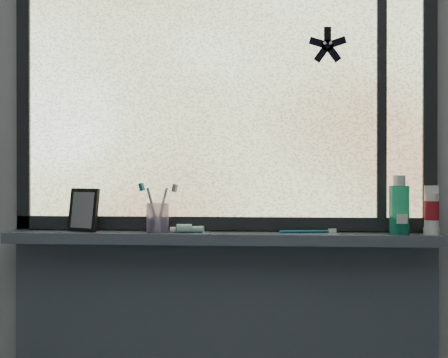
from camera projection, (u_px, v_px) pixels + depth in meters
name	position (u px, v px, depth m)	size (l,w,h in m)	color
wall_back	(222.00, 171.00, 1.93)	(3.00, 0.01, 2.50)	#9EA3A8
windowsill	(220.00, 238.00, 1.86)	(1.62, 0.14, 0.04)	#47505F
window_pane	(221.00, 98.00, 1.91)	(1.50, 0.01, 1.00)	silver
frame_bottom	(221.00, 223.00, 1.91)	(1.60, 0.03, 0.05)	black
frame_left	(25.00, 100.00, 1.96)	(0.05, 0.03, 1.10)	black
frame_right	(429.00, 95.00, 1.85)	(0.05, 0.03, 1.10)	black
frame_mullion	(381.00, 96.00, 1.86)	(0.04, 0.03, 1.00)	black
starfish_sticker	(328.00, 46.00, 1.87)	(0.15, 0.02, 0.15)	black
vanity_mirror	(84.00, 210.00, 1.90)	(0.13, 0.07, 0.16)	black
toothpaste_tube	(189.00, 228.00, 1.85)	(0.18, 0.04, 0.03)	white
toothbrush_cup	(158.00, 218.00, 1.86)	(0.08, 0.08, 0.11)	#AF9DD0
toothbrush_lying	(304.00, 231.00, 1.84)	(0.23, 0.02, 0.02)	#0D617A
mouthwash_bottle	(399.00, 205.00, 1.80)	(0.07, 0.07, 0.18)	#1B9076
cream_tube	(431.00, 208.00, 1.80)	(0.05, 0.05, 0.13)	silver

